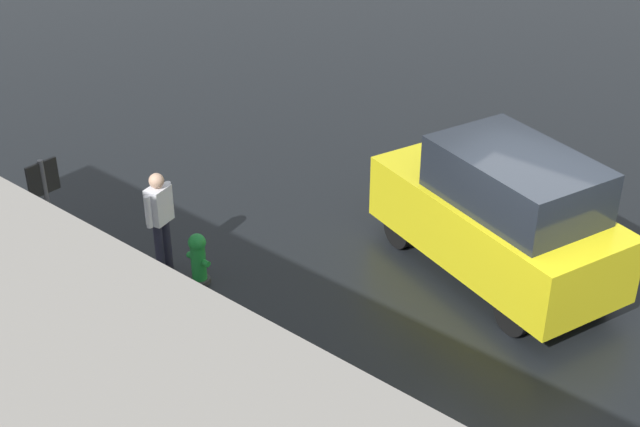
{
  "coord_description": "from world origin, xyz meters",
  "views": [
    {
      "loc": [
        -4.42,
        9.38,
        7.37
      ],
      "look_at": [
        2.84,
        0.84,
        0.9
      ],
      "focal_mm": 50.0,
      "sensor_mm": 36.0,
      "label": 1
    }
  ],
  "objects_px": {
    "fire_hydrant": "(198,259)",
    "pedestrian": "(160,215)",
    "sign_post": "(50,217)",
    "moving_hatchback": "(500,214)"
  },
  "relations": [
    {
      "from": "moving_hatchback",
      "to": "fire_hydrant",
      "type": "height_order",
      "value": "moving_hatchback"
    },
    {
      "from": "moving_hatchback",
      "to": "sign_post",
      "type": "relative_size",
      "value": 1.76
    },
    {
      "from": "fire_hydrant",
      "to": "pedestrian",
      "type": "xyz_separation_m",
      "value": [
        0.61,
        0.13,
        0.56
      ]
    },
    {
      "from": "moving_hatchback",
      "to": "fire_hydrant",
      "type": "bearing_deg",
      "value": 43.09
    },
    {
      "from": "fire_hydrant",
      "to": "pedestrian",
      "type": "distance_m",
      "value": 0.84
    },
    {
      "from": "moving_hatchback",
      "to": "sign_post",
      "type": "height_order",
      "value": "sign_post"
    },
    {
      "from": "fire_hydrant",
      "to": "sign_post",
      "type": "bearing_deg",
      "value": 66.15
    },
    {
      "from": "pedestrian",
      "to": "moving_hatchback",
      "type": "bearing_deg",
      "value": -140.71
    },
    {
      "from": "fire_hydrant",
      "to": "sign_post",
      "type": "relative_size",
      "value": 0.33
    },
    {
      "from": "pedestrian",
      "to": "sign_post",
      "type": "bearing_deg",
      "value": 84.05
    }
  ]
}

